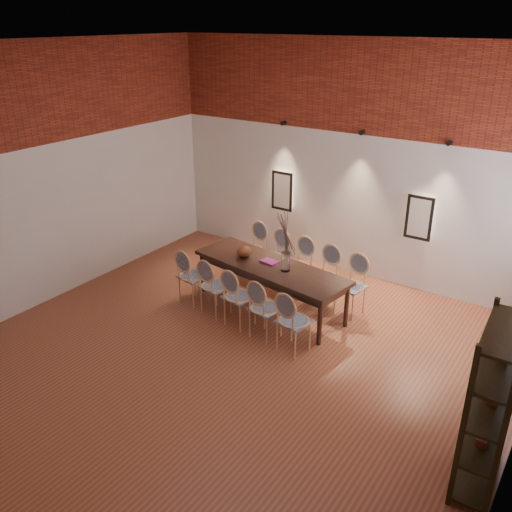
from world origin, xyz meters
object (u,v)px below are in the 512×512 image
Objects in this scene: chair_near_e at (294,321)px; vase at (286,262)px; chair_near_c at (240,297)px; chair_far_e at (350,287)px; chair_near_d at (266,308)px; chair_far_a at (252,251)px; dining_table at (270,287)px; chair_near_a at (193,276)px; chair_far_b at (274,259)px; chair_far_d at (323,277)px; shelving_rack at (491,406)px; bowl at (244,252)px; chair_far_c at (298,267)px; book at (269,262)px; chair_near_b at (216,286)px.

chair_near_e is 1.10m from vase.
chair_near_c is 1.00× the size of chair_near_e.
chair_near_e is at bearing 0.00° from chair_near_c.
chair_far_e is 1.10m from vase.
chair_far_a is at bearing 138.11° from chair_near_d.
dining_table is 0.60m from vase.
chair_near_a and chair_near_d have the same top height.
chair_far_d is (1.02, -0.15, 0.00)m from chair_far_b.
chair_near_d is at bearing 126.62° from chair_far_b.
chair_far_a is 0.52× the size of shelving_rack.
chair_far_b is at bearing 81.75° from bowl.
chair_far_c is (-0.82, 1.52, 0.00)m from chair_near_e.
vase is at bearing 66.68° from chair_near_c.
dining_table is 2.75× the size of chair_near_c.
book is (-0.36, 0.10, -0.14)m from vase.
chair_near_d is at bearing -0.00° from chair_near_c.
bowl is at bearing 148.03° from chair_near_d.
chair_far_c is at bearing 53.38° from chair_near_a.
chair_far_c is at bearing 141.74° from shelving_rack.
chair_far_d is (1.22, 1.23, 0.00)m from chair_near_b.
vase is (0.40, 0.65, 0.43)m from chair_near_c.
chair_far_c is (0.71, 1.30, 0.00)m from chair_near_b.
chair_near_a is 1.00× the size of chair_far_c.
chair_near_d is (0.51, -0.07, 0.00)m from chair_near_c.
chair_near_a is 1.00× the size of chair_far_e.
chair_far_d reaches higher than book.
chair_near_d reaches higher than bowl.
chair_near_b and chair_far_d have the same top height.
book is at bearing 128.10° from chair_near_d.
chair_near_e is 1.48m from chair_far_d.
chair_near_a and chair_far_e have the same top height.
chair_far_e is at bearing 53.38° from chair_near_c.
chair_far_a is (-1.85, 1.67, 0.00)m from chair_near_e.
bowl is (-0.52, 0.02, 0.46)m from dining_table.
book is at bearing 145.87° from chair_near_e.
chair_far_a and chair_far_c have the same top height.
chair_near_a is at bearing 90.00° from chair_far_a.
bowl is 0.13× the size of shelving_rack.
chair_far_c reaches higher than bowl.
chair_near_a is at bearing 180.00° from chair_near_b.
dining_table is 2.75× the size of chair_far_b.
shelving_rack is at bearing -17.89° from dining_table.
chair_far_e is at bearing 69.61° from chair_near_d.
dining_table is 1.25m from chair_far_a.
chair_far_a and chair_far_e have the same top height.
dining_table is 1.44× the size of shelving_rack.
book is at bearing 142.96° from dining_table.
shelving_rack is at bearing -8.06° from chair_near_c.
dining_table is at bearing 90.00° from chair_far_c.
dining_table is 0.87m from chair_near_b.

